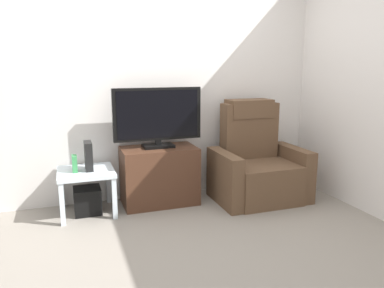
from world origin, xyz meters
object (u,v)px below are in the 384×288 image
Objects in this scene: recliner_armchair at (257,165)px; book_upright at (75,164)px; game_console at (88,156)px; television at (158,116)px; subwoofer_box at (88,200)px; side_table at (86,177)px; tv_stand at (159,175)px.

book_upright is (-1.92, 0.13, 0.15)m from recliner_armchair.
game_console reaches higher than book_upright.
television reaches higher than subwoofer_box.
game_console is (-0.72, -0.05, -0.35)m from television.
side_table is 0.24m from subwoofer_box.
tv_stand is 4.79× the size of book_upright.
side_table is 0.21m from game_console.
recliner_armchair reaches higher than game_console.
recliner_armchair is at bearing -5.02° from game_console.
subwoofer_box is at bearing -175.79° from television.
television reaches higher than side_table.
recliner_armchair is 1.82m from side_table.
game_console is (0.04, 0.01, 0.45)m from subwoofer_box.
side_table is 2.07× the size of subwoofer_box.
recliner_armchair is at bearing -4.61° from subwoofer_box.
tv_stand is 1.45× the size of side_table.
book_upright is at bearing -167.47° from game_console.
game_console is at bearing 15.95° from side_table.
tv_stand is 0.85× the size of television.
recliner_armchair is 1.80m from game_console.
recliner_armchair reaches higher than book_upright.
television is at bearing 5.05° from book_upright.
side_table is 0.18m from book_upright.
book_upright is 0.58× the size of game_console.
book_upright is (-0.85, -0.06, 0.22)m from tv_stand.
side_table is 1.92× the size of game_console.
television is 1.11m from subwoofer_box.
tv_stand is 3.00× the size of subwoofer_box.
tv_stand is 0.77m from subwoofer_box.
television is (0.00, 0.02, 0.63)m from tv_stand.
television is 1.72× the size of side_table.
game_console reaches higher than tv_stand.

